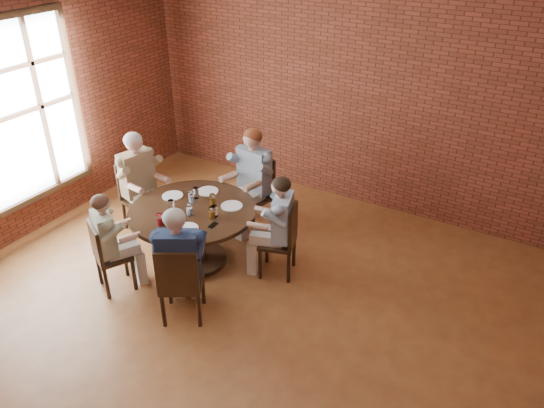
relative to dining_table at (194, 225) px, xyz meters
The scene contains 27 objects.
floor 1.45m from the dining_table, 48.29° to the right, with size 7.00×7.00×0.00m, color #9A602F.
wall_back 2.90m from the dining_table, 70.13° to the left, with size 7.00×7.00×0.00m, color brown.
window 2.61m from the dining_table, 165.02° to the right, with size 0.10×2.16×2.36m.
dining_table is the anchor object (origin of this frame).
chair_a 1.11m from the dining_table, 18.01° to the left, with size 0.51×0.51×0.91m.
diner_a 1.04m from the dining_table, 18.01° to the left, with size 0.50×0.61×1.28m, color #36638E, non-canonical shape.
chair_b 1.17m from the dining_table, 81.96° to the left, with size 0.52×0.52×0.98m.
diner_b 1.08m from the dining_table, 81.96° to the left, with size 0.57×0.71×1.41m, color gray, non-canonical shape.
chair_c 1.19m from the dining_table, 166.10° to the left, with size 0.55×0.55×0.97m.
diner_c 1.11m from the dining_table, 166.10° to the left, with size 0.56×0.69×1.39m, color brown, non-canonical shape.
chair_d 1.06m from the dining_table, 118.77° to the right, with size 0.51×0.51×0.88m.
diner_d 0.99m from the dining_table, 118.77° to the right, with size 0.46×0.57×1.22m, color tan, non-canonical shape.
chair_e 1.07m from the dining_table, 59.69° to the right, with size 0.59×0.59×0.94m.
diner_e 1.00m from the dining_table, 59.69° to the right, with size 0.53×0.66×1.34m, color #1A2A4B, non-canonical shape.
plate_a 0.52m from the dining_table, 38.40° to the left, with size 0.26×0.26×0.01m, color white.
plate_b 0.51m from the dining_table, 102.86° to the left, with size 0.26×0.26×0.01m, color white.
plate_c 0.48m from the dining_table, 162.69° to the left, with size 0.26×0.26×0.01m, color white.
plate_d 0.50m from the dining_table, 60.08° to the right, with size 0.26×0.26×0.01m, color white.
glass_a 0.44m from the dining_table, ahead, with size 0.07×0.07×0.14m, color white.
glass_b 0.39m from the dining_table, 55.62° to the left, with size 0.07×0.07×0.14m, color white.
glass_c 0.40m from the dining_table, 117.78° to the left, with size 0.07×0.07×0.14m, color white.
glass_d 0.34m from the dining_table, 130.42° to the left, with size 0.07×0.07×0.14m, color white.
glass_e 0.38m from the dining_table, 141.03° to the right, with size 0.07×0.07×0.14m, color white.
glass_f 0.55m from the dining_table, 101.52° to the right, with size 0.07×0.07×0.14m, color white.
glass_g 0.32m from the dining_table, 66.42° to the right, with size 0.07×0.07×0.14m, color white.
glass_h 0.44m from the dining_table, ahead, with size 0.07×0.07×0.14m, color white.
smartphone 0.51m from the dining_table, 21.75° to the right, with size 0.06×0.13×0.01m, color black.
Camera 1 is at (2.67, -3.17, 3.91)m, focal length 35.00 mm.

